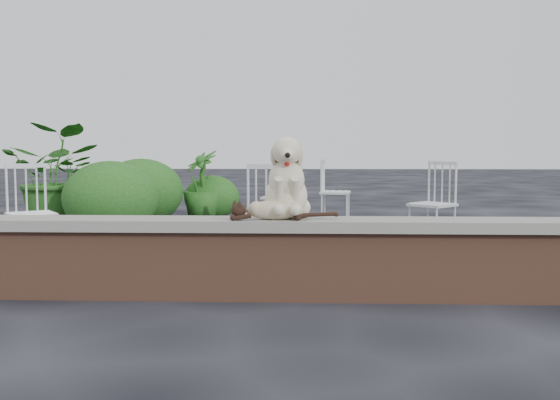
{
  "coord_description": "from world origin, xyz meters",
  "views": [
    {
      "loc": [
        0.27,
        -4.51,
        1.08
      ],
      "look_at": [
        0.08,
        0.2,
        0.7
      ],
      "focal_mm": 40.35,
      "sensor_mm": 36.0,
      "label": 1
    }
  ],
  "objects_px": {
    "chair_d": "(432,203)",
    "potted_plant_b": "(202,185)",
    "cat": "(274,209)",
    "chair_b": "(282,196)",
    "chair_e": "(335,191)",
    "chair_a": "(31,213)",
    "chair_c": "(271,211)",
    "potted_plant_a": "(57,176)",
    "dog": "(286,177)"
  },
  "relations": [
    {
      "from": "potted_plant_a",
      "to": "cat",
      "type": "bearing_deg",
      "value": -51.78
    },
    {
      "from": "cat",
      "to": "potted_plant_b",
      "type": "distance_m",
      "value": 5.4
    },
    {
      "from": "chair_e",
      "to": "chair_a",
      "type": "relative_size",
      "value": 1.0
    },
    {
      "from": "chair_a",
      "to": "cat",
      "type": "bearing_deg",
      "value": -66.83
    },
    {
      "from": "chair_a",
      "to": "potted_plant_b",
      "type": "height_order",
      "value": "potted_plant_b"
    },
    {
      "from": "chair_c",
      "to": "potted_plant_b",
      "type": "distance_m",
      "value": 3.74
    },
    {
      "from": "dog",
      "to": "potted_plant_a",
      "type": "relative_size",
      "value": 0.42
    },
    {
      "from": "cat",
      "to": "chair_e",
      "type": "distance_m",
      "value": 4.78
    },
    {
      "from": "chair_d",
      "to": "potted_plant_b",
      "type": "bearing_deg",
      "value": -173.71
    },
    {
      "from": "dog",
      "to": "chair_d",
      "type": "xyz_separation_m",
      "value": [
        1.59,
        2.58,
        -0.41
      ]
    },
    {
      "from": "chair_b",
      "to": "potted_plant_b",
      "type": "relative_size",
      "value": 0.89
    },
    {
      "from": "chair_e",
      "to": "potted_plant_a",
      "type": "height_order",
      "value": "potted_plant_a"
    },
    {
      "from": "dog",
      "to": "chair_b",
      "type": "distance_m",
      "value": 3.56
    },
    {
      "from": "chair_c",
      "to": "chair_d",
      "type": "bearing_deg",
      "value": -138.57
    },
    {
      "from": "chair_a",
      "to": "chair_c",
      "type": "height_order",
      "value": "same"
    },
    {
      "from": "chair_c",
      "to": "potted_plant_b",
      "type": "bearing_deg",
      "value": -58.65
    },
    {
      "from": "chair_d",
      "to": "chair_c",
      "type": "bearing_deg",
      "value": -104.57
    },
    {
      "from": "dog",
      "to": "chair_d",
      "type": "relative_size",
      "value": 0.64
    },
    {
      "from": "dog",
      "to": "potted_plant_a",
      "type": "height_order",
      "value": "potted_plant_a"
    },
    {
      "from": "chair_b",
      "to": "chair_a",
      "type": "relative_size",
      "value": 1.0
    },
    {
      "from": "chair_b",
      "to": "potted_plant_b",
      "type": "distance_m",
      "value": 2.02
    },
    {
      "from": "chair_d",
      "to": "potted_plant_b",
      "type": "height_order",
      "value": "potted_plant_b"
    },
    {
      "from": "dog",
      "to": "chair_d",
      "type": "bearing_deg",
      "value": 54.85
    },
    {
      "from": "chair_e",
      "to": "potted_plant_b",
      "type": "xyz_separation_m",
      "value": [
        -2.05,
        0.49,
        0.06
      ]
    },
    {
      "from": "chair_d",
      "to": "chair_c",
      "type": "distance_m",
      "value": 2.06
    },
    {
      "from": "cat",
      "to": "chair_c",
      "type": "xyz_separation_m",
      "value": [
        -0.11,
        1.71,
        -0.19
      ]
    },
    {
      "from": "cat",
      "to": "chair_e",
      "type": "bearing_deg",
      "value": 78.43
    },
    {
      "from": "chair_b",
      "to": "chair_d",
      "type": "bearing_deg",
      "value": -1.2
    },
    {
      "from": "dog",
      "to": "chair_e",
      "type": "xyz_separation_m",
      "value": [
        0.58,
        4.58,
        -0.41
      ]
    },
    {
      "from": "cat",
      "to": "chair_d",
      "type": "xyz_separation_m",
      "value": [
        1.67,
        2.73,
        -0.19
      ]
    },
    {
      "from": "cat",
      "to": "chair_b",
      "type": "bearing_deg",
      "value": 87.6
    },
    {
      "from": "potted_plant_b",
      "to": "chair_b",
      "type": "bearing_deg",
      "value": -49.54
    },
    {
      "from": "chair_d",
      "to": "potted_plant_a",
      "type": "relative_size",
      "value": 0.66
    },
    {
      "from": "chair_e",
      "to": "chair_a",
      "type": "distance_m",
      "value": 4.47
    },
    {
      "from": "chair_b",
      "to": "potted_plant_a",
      "type": "bearing_deg",
      "value": -159.24
    },
    {
      "from": "potted_plant_a",
      "to": "potted_plant_b",
      "type": "relative_size",
      "value": 1.34
    },
    {
      "from": "chair_d",
      "to": "potted_plant_b",
      "type": "distance_m",
      "value": 3.94
    },
    {
      "from": "chair_b",
      "to": "potted_plant_a",
      "type": "xyz_separation_m",
      "value": [
        -3.12,
        0.37,
        0.24
      ]
    },
    {
      "from": "chair_a",
      "to": "chair_c",
      "type": "bearing_deg",
      "value": -30.03
    },
    {
      "from": "dog",
      "to": "potted_plant_a",
      "type": "xyz_separation_m",
      "value": [
        -3.27,
        3.91,
        -0.17
      ]
    },
    {
      "from": "dog",
      "to": "chair_b",
      "type": "xyz_separation_m",
      "value": [
        -0.16,
        3.54,
        -0.41
      ]
    },
    {
      "from": "chair_b",
      "to": "chair_e",
      "type": "relative_size",
      "value": 1.0
    },
    {
      "from": "chair_b",
      "to": "chair_a",
      "type": "distance_m",
      "value": 3.22
    },
    {
      "from": "chair_a",
      "to": "chair_d",
      "type": "bearing_deg",
      "value": -18.42
    },
    {
      "from": "dog",
      "to": "chair_e",
      "type": "distance_m",
      "value": 4.63
    },
    {
      "from": "cat",
      "to": "chair_b",
      "type": "xyz_separation_m",
      "value": [
        -0.08,
        3.69,
        -0.19
      ]
    },
    {
      "from": "chair_b",
      "to": "potted_plant_b",
      "type": "bearing_deg",
      "value": 157.95
    },
    {
      "from": "chair_d",
      "to": "chair_b",
      "type": "bearing_deg",
      "value": -163.21
    },
    {
      "from": "dog",
      "to": "potted_plant_b",
      "type": "height_order",
      "value": "dog"
    },
    {
      "from": "chair_c",
      "to": "potted_plant_a",
      "type": "height_order",
      "value": "potted_plant_a"
    }
  ]
}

